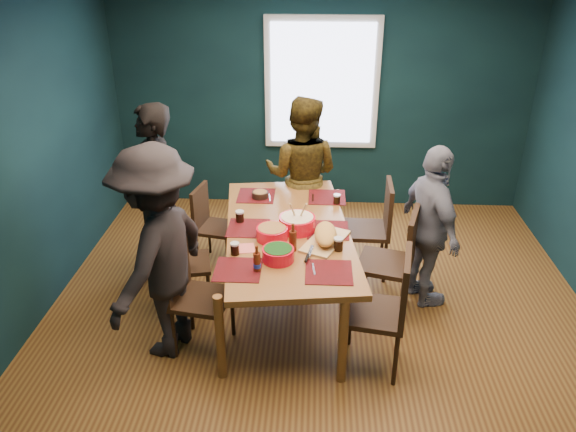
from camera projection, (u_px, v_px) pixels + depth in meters
The scene contains 26 objects.
room at pixel (322, 166), 4.73m from camera, with size 5.01×5.01×2.71m.
dining_table at pixel (288, 237), 4.96m from camera, with size 1.32×2.24×0.81m.
chair_left_far at pixel (209, 220), 5.78m from camera, with size 0.45×0.45×0.85m.
chair_left_mid at pixel (176, 256), 5.04m from camera, with size 0.50×0.50×0.92m.
chair_left_near at pixel (190, 288), 4.53m from camera, with size 0.51×0.51×0.97m.
chair_right_far at pixel (376, 222), 5.56m from camera, with size 0.46×0.46×0.99m.
chair_right_mid at pixel (397, 255), 4.93m from camera, with size 0.57×0.57×1.03m.
chair_right_near at pixel (388, 303), 4.27m from camera, with size 0.54×0.54×1.04m.
person_far_left at pixel (156, 196), 5.33m from camera, with size 0.65×0.43×1.80m, color black.
person_back at pixel (302, 175), 5.94m from camera, with size 0.82×0.64×1.69m, color black.
person_right at pixel (430, 228), 5.02m from camera, with size 0.90×0.38×1.54m, color silver.
person_near_left at pixel (159, 254), 4.37m from camera, with size 1.15×0.66×1.79m, color black.
bowl_salad at pixel (272, 233), 4.74m from camera, with size 0.27×0.27×0.11m.
bowl_dumpling at pixel (297, 223), 4.88m from camera, with size 0.32×0.32×0.30m.
bowl_herbs at pixel (278, 254), 4.43m from camera, with size 0.25×0.25×0.11m.
cutting_board at pixel (325, 236), 4.68m from camera, with size 0.45×0.66×0.14m.
small_bowl at pixel (260, 194), 5.50m from camera, with size 0.16×0.16×0.07m.
beer_bottle_a at pixel (257, 262), 4.27m from camera, with size 0.06×0.06×0.22m.
beer_bottle_b at pixel (293, 240), 4.55m from camera, with size 0.06×0.06×0.24m.
cola_glass_a at pixel (235, 248), 4.51m from camera, with size 0.07×0.07×0.10m.
cola_glass_b at pixel (338, 243), 4.57m from camera, with size 0.08×0.08×0.11m.
cola_glass_c at pixel (337, 199), 5.37m from camera, with size 0.07×0.07×0.10m.
cola_glass_d at pixel (240, 216), 5.02m from camera, with size 0.08×0.08×0.11m.
napkin_a at pixel (324, 228), 4.95m from camera, with size 0.15×0.15×0.00m, color #F16A65.
napkin_b at pixel (245, 248), 4.62m from camera, with size 0.16×0.16×0.00m, color #F16A65.
napkin_c at pixel (333, 272), 4.29m from camera, with size 0.14×0.14×0.00m, color #F16A65.
Camera 1 is at (-0.06, -4.16, 3.11)m, focal length 35.00 mm.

